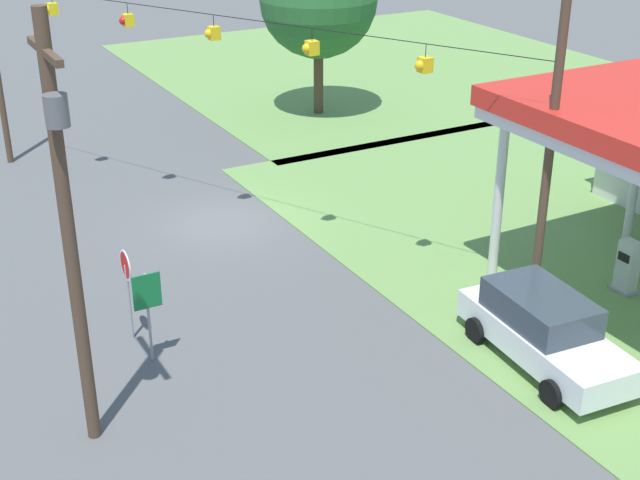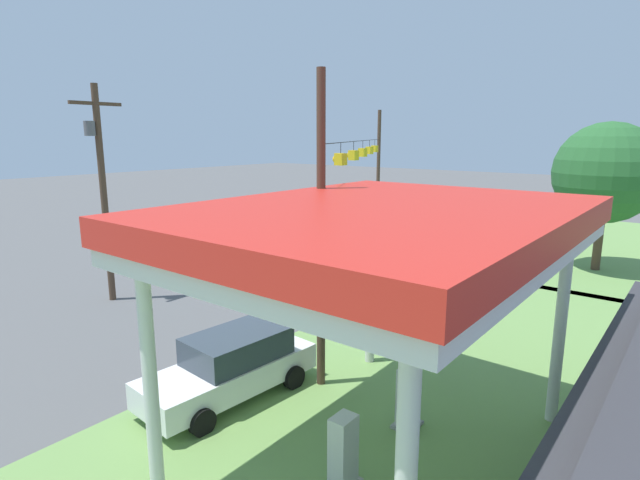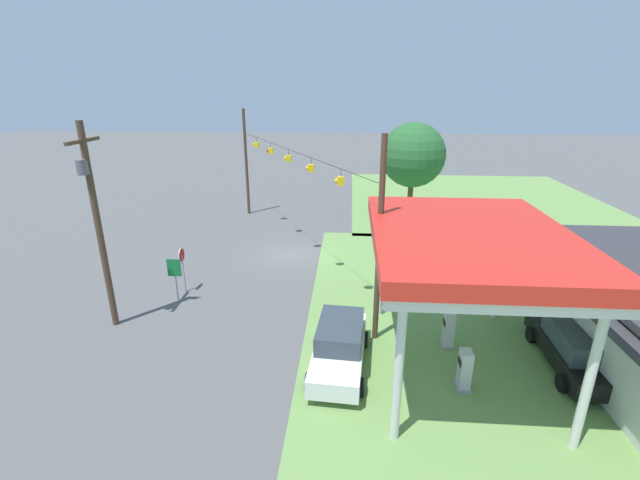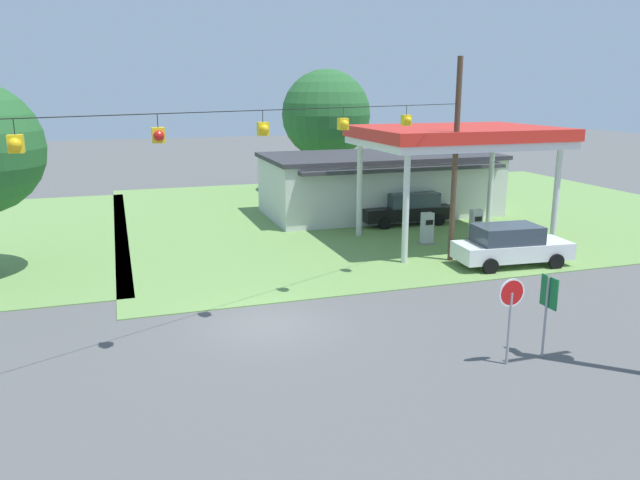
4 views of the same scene
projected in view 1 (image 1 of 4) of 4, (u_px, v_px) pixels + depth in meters
The scene contains 8 objects.
ground_plane at pixel (224, 223), 29.71m from camera, with size 160.00×160.00×0.00m, color #565656.
grass_verge_opposite_corner at pixel (376, 65), 49.41m from camera, with size 24.00×24.00×0.04m, color #6B934C.
fuel_pump_near at pixel (627, 268), 24.97m from camera, with size 0.71×0.56×1.59m.
car_at_pumps_front at pixel (544, 329), 21.62m from camera, with size 5.10×2.39×1.80m.
stop_sign_roadside at pixel (127, 275), 22.25m from camera, with size 0.80×0.08×2.50m.
route_sign at pixel (148, 300), 21.32m from camera, with size 0.10×0.70×2.40m.
utility_pole_main at pixel (67, 219), 17.13m from camera, with size 2.20×0.44×9.18m.
signal_span_gantry at pixel (216, 80), 27.65m from camera, with size 19.38×10.24×8.80m.
Camera 1 is at (25.38, -10.28, 11.99)m, focal length 50.00 mm.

